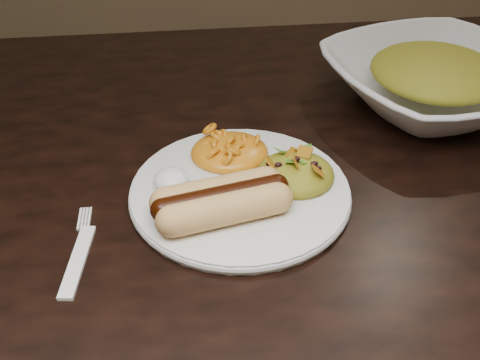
{
  "coord_description": "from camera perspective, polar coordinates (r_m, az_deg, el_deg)",
  "views": [
    {
      "loc": [
        0.01,
        -0.55,
        1.15
      ],
      "look_at": [
        0.07,
        -0.05,
        0.77
      ],
      "focal_mm": 42.0,
      "sensor_mm": 36.0,
      "label": 1
    }
  ],
  "objects": [
    {
      "name": "plate",
      "position": [
        0.64,
        0.0,
        -1.18
      ],
      "size": [
        0.26,
        0.26,
        0.01
      ],
      "primitive_type": "cylinder",
      "rotation": [
        0.0,
        0.0,
        0.05
      ],
      "color": "silver",
      "rests_on": "table"
    },
    {
      "name": "hotdog",
      "position": [
        0.59,
        -1.92,
        -2.02
      ],
      "size": [
        0.13,
        0.09,
        0.03
      ],
      "rotation": [
        0.0,
        0.0,
        0.21
      ],
      "color": "#F2B05D",
      "rests_on": "plate"
    },
    {
      "name": "sour_cream",
      "position": [
        0.64,
        -7.03,
        0.32
      ],
      "size": [
        0.04,
        0.04,
        0.02
      ],
      "primitive_type": "ellipsoid",
      "rotation": [
        0.0,
        0.0,
        0.09
      ],
      "color": "white",
      "rests_on": "plate"
    },
    {
      "name": "serving_bowl",
      "position": [
        0.85,
        19.08,
        9.35
      ],
      "size": [
        0.36,
        0.36,
        0.07
      ],
      "primitive_type": "imported",
      "rotation": [
        0.0,
        0.0,
        0.28
      ],
      "color": "silver",
      "rests_on": "table"
    },
    {
      "name": "fork",
      "position": [
        0.59,
        -16.17,
        -7.9
      ],
      "size": [
        0.04,
        0.16,
        0.0
      ],
      "primitive_type": "cube",
      "rotation": [
        0.0,
        0.0,
        -0.13
      ],
      "color": "white",
      "rests_on": "table"
    },
    {
      "name": "taco_salad",
      "position": [
        0.64,
        5.7,
        1.25
      ],
      "size": [
        0.09,
        0.09,
        0.04
      ],
      "rotation": [
        0.0,
        0.0,
        0.02
      ],
      "color": "#C07F09",
      "rests_on": "plate"
    },
    {
      "name": "table",
      "position": [
        0.74,
        -5.63,
        -5.29
      ],
      "size": [
        1.6,
        0.9,
        0.75
      ],
      "color": "black",
      "rests_on": "floor"
    },
    {
      "name": "mac_and_cheese",
      "position": [
        0.68,
        -1.09,
        3.83
      ],
      "size": [
        0.12,
        0.12,
        0.04
      ],
      "primitive_type": "ellipsoid",
      "rotation": [
        0.0,
        0.0,
        -0.43
      ],
      "color": "orange",
      "rests_on": "plate"
    },
    {
      "name": "bowl_filling",
      "position": [
        0.84,
        19.28,
        10.21
      ],
      "size": [
        0.24,
        0.24,
        0.05
      ],
      "primitive_type": "ellipsoid",
      "rotation": [
        0.0,
        0.0,
        -0.43
      ],
      "color": "#C07F09",
      "rests_on": "serving_bowl"
    }
  ]
}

